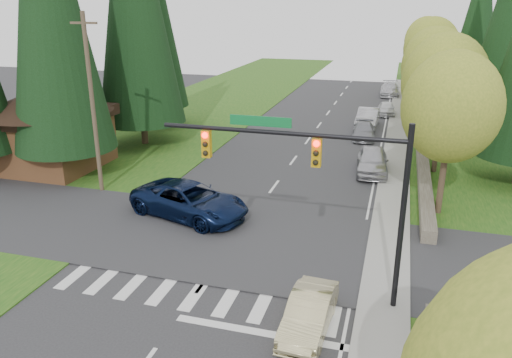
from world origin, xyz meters
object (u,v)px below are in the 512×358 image
at_px(suv_navy, 190,201).
at_px(parked_car_d, 387,109).
at_px(sedan_champagne, 309,313).
at_px(parked_car_c, 368,118).
at_px(parked_car_a, 372,161).
at_px(parked_car_b, 364,131).
at_px(parked_car_e, 390,89).

bearing_deg(suv_navy, parked_car_d, -0.34).
bearing_deg(sedan_champagne, parked_car_c, 93.30).
bearing_deg(parked_car_a, sedan_champagne, -97.00).
bearing_deg(parked_car_d, parked_car_b, -102.59).
xyz_separation_m(sedan_champagne, parked_car_e, (1.02, 46.82, 0.12)).
distance_m(suv_navy, parked_car_d, 29.34).
bearing_deg(parked_car_c, parked_car_d, 78.19).
xyz_separation_m(sedan_champagne, suv_navy, (-7.57, 7.61, 0.24)).
bearing_deg(parked_car_b, parked_car_d, 78.42).
bearing_deg(parked_car_b, parked_car_a, -85.24).
xyz_separation_m(suv_navy, parked_car_b, (7.27, 18.34, -0.27)).
distance_m(suv_navy, parked_car_e, 40.14).
distance_m(parked_car_c, parked_car_d, 5.94).
xyz_separation_m(parked_car_c, parked_car_d, (1.40, 5.77, -0.18)).
distance_m(parked_car_b, parked_car_e, 20.91).
bearing_deg(parked_car_b, suv_navy, -114.98).
height_order(suv_navy, parked_car_c, suv_navy).
xyz_separation_m(sedan_champagne, parked_car_b, (-0.30, 25.95, -0.03)).
height_order(parked_car_b, parked_car_c, parked_car_c).
distance_m(parked_car_a, parked_car_e, 29.49).
distance_m(suv_navy, parked_car_b, 19.73).
distance_m(suv_navy, parked_car_c, 23.42).
height_order(parked_car_a, parked_car_d, parked_car_a).
bearing_deg(parked_car_b, parked_car_e, 83.02).
bearing_deg(parked_car_c, parked_car_a, -82.57).
relative_size(sedan_champagne, parked_car_d, 1.02).
height_order(parked_car_c, parked_car_d, parked_car_c).
xyz_separation_m(parked_car_a, parked_car_c, (-1.23, 12.54, 0.01)).
bearing_deg(sedan_champagne, parked_car_d, 90.95).
relative_size(sedan_champagne, suv_navy, 0.61).
bearing_deg(parked_car_b, sedan_champagne, -92.69).
bearing_deg(sedan_champagne, suv_navy, 137.57).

